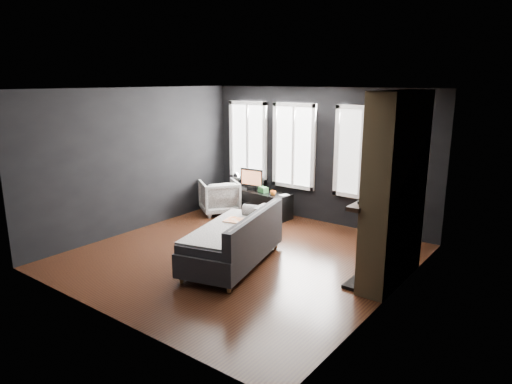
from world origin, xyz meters
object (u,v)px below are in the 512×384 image
Objects in this scene: book at (282,190)px; mantel_vase at (390,183)px; monitor at (252,178)px; media_console at (258,203)px; mug at (273,192)px; armchair at (219,195)px; sofa at (233,237)px.

book is 2.93m from mantel_vase.
monitor reaches higher than book.
media_console is at bearing 162.10° from mantel_vase.
monitor is at bearing 178.00° from book.
media_console is at bearing -179.05° from book.
mantel_vase is (2.78, -0.93, 0.74)m from mug.
book is at bearing -6.58° from monitor.
mantel_vase is at bearing -22.11° from monitor.
armchair is 4.16m from mantel_vase.
mug is at bearing 161.49° from mantel_vase.
media_console is at bearing 153.69° from armchair.
media_console is 7.86× the size of mantel_vase.
book is (0.61, 0.01, 0.36)m from media_console.
book is at bearing 43.63° from mug.
monitor is at bearing 166.61° from mug.
sofa reaches higher than book.
armchair is 0.52× the size of media_console.
monitor is (0.56, 0.44, 0.39)m from armchair.
monitor is at bearing 107.13° from sofa.
armchair reaches higher than mug.
mantel_vase reaches higher than book.
monitor is 4.90× the size of mug.
mug is (-0.83, 2.29, 0.15)m from sofa.
media_console is 13.20× the size of mug.
armchair is 4.06× the size of mantel_vase.
mantel_vase reaches higher than monitor.
mantel_vase is at bearing 116.29° from armchair.
sofa is 3.57× the size of monitor.
sofa is 1.33× the size of media_console.
mug is at bearing 95.67° from sofa.
mantel_vase is at bearing 20.73° from sofa.
sofa is at bearing -144.97° from mantel_vase.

